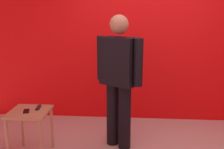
{
  "coord_description": "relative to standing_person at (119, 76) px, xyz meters",
  "views": [
    {
      "loc": [
        -0.28,
        -2.82,
        1.83
      ],
      "look_at": [
        -0.53,
        0.55,
        1.03
      ],
      "focal_mm": 41.27,
      "sensor_mm": 36.0,
      "label": 1
    }
  ],
  "objects": [
    {
      "name": "side_table",
      "position": [
        -1.13,
        -0.35,
        -0.5
      ],
      "size": [
        0.49,
        0.49,
        0.62
      ],
      "color": "tan",
      "rests_on": "ground_plane"
    },
    {
      "name": "tv_remote",
      "position": [
        -1.04,
        -0.25,
        -0.39
      ],
      "size": [
        0.07,
        0.17,
        0.02
      ],
      "primitive_type": "cube",
      "rotation": [
        0.0,
        0.0,
        0.13
      ],
      "color": "black",
      "rests_on": "side_table"
    },
    {
      "name": "standing_person",
      "position": [
        0.0,
        0.0,
        0.0
      ],
      "size": [
        0.67,
        0.48,
        1.82
      ],
      "color": "black",
      "rests_on": "ground_plane"
    },
    {
      "name": "cell_phone",
      "position": [
        -1.15,
        -0.37,
        -0.39
      ],
      "size": [
        0.11,
        0.16,
        0.01
      ],
      "primitive_type": "cube",
      "rotation": [
        0.0,
        0.0,
        0.32
      ],
      "color": "black",
      "rests_on": "side_table"
    },
    {
      "name": "back_wall_red",
      "position": [
        0.44,
        1.07,
        0.67
      ],
      "size": [
        5.69,
        0.12,
        3.37
      ],
      "primitive_type": "cube",
      "color": "red",
      "rests_on": "ground_plane"
    }
  ]
}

